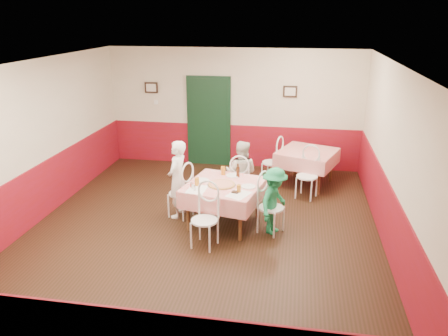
% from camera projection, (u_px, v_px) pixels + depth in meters
% --- Properties ---
extents(floor, '(7.00, 7.00, 0.00)m').
position_uv_depth(floor, '(203.00, 230.00, 7.55)').
color(floor, black).
rests_on(floor, ground).
extents(ceiling, '(7.00, 7.00, 0.00)m').
position_uv_depth(ceiling, '(200.00, 64.00, 6.61)').
color(ceiling, white).
rests_on(ceiling, back_wall).
extents(back_wall, '(6.00, 0.10, 2.80)m').
position_uv_depth(back_wall, '(234.00, 109.00, 10.33)').
color(back_wall, beige).
rests_on(back_wall, ground).
extents(front_wall, '(6.00, 0.10, 2.80)m').
position_uv_depth(front_wall, '(116.00, 271.00, 3.83)').
color(front_wall, beige).
rests_on(front_wall, ground).
extents(left_wall, '(0.10, 7.00, 2.80)m').
position_uv_depth(left_wall, '(33.00, 144.00, 7.56)').
color(left_wall, beige).
rests_on(left_wall, ground).
extents(right_wall, '(0.10, 7.00, 2.80)m').
position_uv_depth(right_wall, '(396.00, 163.00, 6.60)').
color(right_wall, beige).
rests_on(right_wall, ground).
extents(wainscot_back, '(6.00, 0.03, 1.00)m').
position_uv_depth(wainscot_back, '(234.00, 145.00, 10.62)').
color(wainscot_back, maroon).
rests_on(wainscot_back, ground).
extents(wainscot_left, '(0.03, 7.00, 1.00)m').
position_uv_depth(wainscot_left, '(41.00, 192.00, 7.86)').
color(wainscot_left, maroon).
rests_on(wainscot_left, ground).
extents(wainscot_right, '(0.03, 7.00, 1.00)m').
position_uv_depth(wainscot_right, '(387.00, 216.00, 6.91)').
color(wainscot_right, maroon).
rests_on(wainscot_right, ground).
extents(door, '(0.96, 0.06, 2.10)m').
position_uv_depth(door, '(209.00, 122.00, 10.50)').
color(door, black).
rests_on(door, ground).
extents(picture_left, '(0.32, 0.03, 0.26)m').
position_uv_depth(picture_left, '(151.00, 88.00, 10.45)').
color(picture_left, black).
rests_on(picture_left, back_wall).
extents(picture_right, '(0.32, 0.03, 0.26)m').
position_uv_depth(picture_right, '(290.00, 92.00, 9.93)').
color(picture_right, black).
rests_on(picture_right, back_wall).
extents(thermostat, '(0.10, 0.03, 0.10)m').
position_uv_depth(thermostat, '(156.00, 102.00, 10.55)').
color(thermostat, white).
rests_on(thermostat, back_wall).
extents(main_table, '(1.44, 1.44, 0.77)m').
position_uv_depth(main_table, '(224.00, 204.00, 7.64)').
color(main_table, red).
rests_on(main_table, ground).
extents(second_table, '(1.44, 1.44, 0.77)m').
position_uv_depth(second_table, '(306.00, 168.00, 9.44)').
color(second_table, red).
rests_on(second_table, ground).
extents(chair_left, '(0.54, 0.54, 0.90)m').
position_uv_depth(chair_left, '(180.00, 193.00, 7.91)').
color(chair_left, white).
rests_on(chair_left, ground).
extents(chair_right, '(0.56, 0.56, 0.90)m').
position_uv_depth(chair_right, '(271.00, 208.00, 7.32)').
color(chair_right, white).
rests_on(chair_right, ground).
extents(chair_far, '(0.44, 0.44, 0.90)m').
position_uv_depth(chair_far, '(240.00, 184.00, 8.36)').
color(chair_far, white).
rests_on(chair_far, ground).
extents(chair_near, '(0.50, 0.50, 0.90)m').
position_uv_depth(chair_near, '(204.00, 221.00, 6.87)').
color(chair_near, white).
rests_on(chair_near, ground).
extents(chair_second_a, '(0.54, 0.54, 0.90)m').
position_uv_depth(chair_second_a, '(272.00, 163.00, 9.54)').
color(chair_second_a, white).
rests_on(chair_second_a, ground).
extents(chair_second_b, '(0.54, 0.54, 0.90)m').
position_uv_depth(chair_second_b, '(307.00, 177.00, 8.72)').
color(chair_second_b, white).
rests_on(chair_second_b, ground).
extents(pizza, '(0.54, 0.54, 0.03)m').
position_uv_depth(pizza, '(222.00, 184.00, 7.45)').
color(pizza, '#B74723').
rests_on(pizza, main_table).
extents(plate_left, '(0.30, 0.30, 0.01)m').
position_uv_depth(plate_left, '(202.00, 180.00, 7.65)').
color(plate_left, white).
rests_on(plate_left, main_table).
extents(plate_right, '(0.30, 0.30, 0.01)m').
position_uv_depth(plate_right, '(249.00, 186.00, 7.38)').
color(plate_right, white).
rests_on(plate_right, main_table).
extents(plate_far, '(0.30, 0.30, 0.01)m').
position_uv_depth(plate_far, '(233.00, 175.00, 7.88)').
color(plate_far, white).
rests_on(plate_far, main_table).
extents(glass_a, '(0.09, 0.09, 0.14)m').
position_uv_depth(glass_a, '(197.00, 182.00, 7.41)').
color(glass_a, '#BF7219').
rests_on(glass_a, main_table).
extents(glass_b, '(0.08, 0.08, 0.13)m').
position_uv_depth(glass_b, '(239.00, 189.00, 7.14)').
color(glass_b, '#BF7219').
rests_on(glass_b, main_table).
extents(glass_c, '(0.10, 0.10, 0.15)m').
position_uv_depth(glass_c, '(223.00, 171.00, 7.92)').
color(glass_c, '#BF7219').
rests_on(glass_c, main_table).
extents(beer_bottle, '(0.07, 0.07, 0.22)m').
position_uv_depth(beer_bottle, '(238.00, 171.00, 7.79)').
color(beer_bottle, '#381C0A').
rests_on(beer_bottle, main_table).
extents(shaker_a, '(0.04, 0.04, 0.09)m').
position_uv_depth(shaker_a, '(192.00, 186.00, 7.28)').
color(shaker_a, silver).
rests_on(shaker_a, main_table).
extents(shaker_b, '(0.04, 0.04, 0.09)m').
position_uv_depth(shaker_b, '(195.00, 188.00, 7.21)').
color(shaker_b, silver).
rests_on(shaker_b, main_table).
extents(shaker_c, '(0.04, 0.04, 0.09)m').
position_uv_depth(shaker_c, '(191.00, 185.00, 7.34)').
color(shaker_c, '#B23319').
rests_on(shaker_c, main_table).
extents(menu_left, '(0.32, 0.42, 0.00)m').
position_uv_depth(menu_left, '(197.00, 189.00, 7.27)').
color(menu_left, white).
rests_on(menu_left, main_table).
extents(menu_right, '(0.44, 0.49, 0.00)m').
position_uv_depth(menu_right, '(239.00, 194.00, 7.07)').
color(menu_right, white).
rests_on(menu_right, main_table).
extents(wallet, '(0.13, 0.11, 0.02)m').
position_uv_depth(wallet, '(235.00, 192.00, 7.14)').
color(wallet, black).
rests_on(wallet, main_table).
extents(diner_left, '(0.41, 0.57, 1.43)m').
position_uv_depth(diner_left, '(177.00, 179.00, 7.84)').
color(diner_left, gray).
rests_on(diner_left, ground).
extents(diner_far, '(0.68, 0.55, 1.29)m').
position_uv_depth(diner_far, '(241.00, 173.00, 8.34)').
color(diner_far, gray).
rests_on(diner_far, ground).
extents(diner_right, '(0.67, 0.86, 1.16)m').
position_uv_depth(diner_right, '(274.00, 201.00, 7.26)').
color(diner_right, gray).
rests_on(diner_right, ground).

